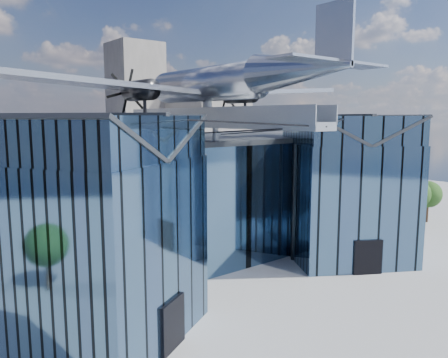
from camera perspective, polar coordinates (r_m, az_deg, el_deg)
ground_plane at (r=31.69m, az=2.31°, el=-13.41°), size 120.00×120.00×0.00m
museum at (r=34.62m, az=-3.94°, el=-2.02°), size 32.88×24.50×17.60m
bg_towers at (r=75.68m, az=-22.71°, el=6.30°), size 77.00×24.50×26.00m
tree_plaza_e at (r=53.21m, az=25.11°, el=-1.83°), size 3.85×3.85×4.62m
tree_side_e at (r=51.88m, az=23.79°, el=-1.83°), size 3.60×3.60×4.83m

